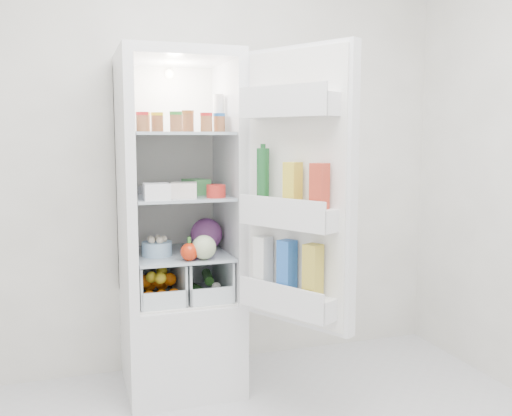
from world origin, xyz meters
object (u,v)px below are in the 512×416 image
object	(u,v)px
red_cabbage	(206,234)
fridge_door	(296,196)
refrigerator	(178,265)
mushroom_bowl	(157,249)

from	to	relation	value
red_cabbage	fridge_door	distance (m)	0.70
refrigerator	fridge_door	bearing A→B (deg)	-53.37
red_cabbage	mushroom_bowl	bearing A→B (deg)	-164.97
mushroom_bowl	fridge_door	xyz separation A→B (m)	(0.57, -0.50, 0.31)
refrigerator	red_cabbage	bearing A→B (deg)	-8.66
fridge_door	refrigerator	bearing A→B (deg)	7.70
refrigerator	red_cabbage	world-z (taller)	refrigerator
refrigerator	fridge_door	xyz separation A→B (m)	(0.45, -0.60, 0.43)
mushroom_bowl	refrigerator	bearing A→B (deg)	37.80
mushroom_bowl	fridge_door	world-z (taller)	fridge_door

